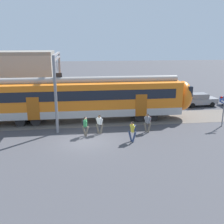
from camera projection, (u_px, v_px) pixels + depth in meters
name	position (u px, v px, depth m)	size (l,w,h in m)	color
ground_plane	(85.00, 141.00, 20.71)	(160.00, 160.00, 0.00)	#424247
pedestrian_green	(85.00, 125.00, 21.42)	(0.61, 0.61, 1.67)	#6B6051
pedestrian_white	(99.00, 123.00, 21.98)	(0.71, 0.49, 1.67)	#6B6051
pedestrian_yellow	(133.00, 130.00, 20.21)	(0.63, 0.57, 1.67)	navy
pedestrian_grey	(148.00, 121.00, 22.35)	(0.71, 0.51, 1.67)	#6B6051
parked_car_grey	(199.00, 100.00, 31.33)	(4.07, 1.89, 1.54)	gray
catenary_gantry	(58.00, 77.00, 24.45)	(0.24, 6.64, 6.53)	gray
crossing_signal	(224.00, 105.00, 23.65)	(0.96, 0.22, 3.00)	gray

